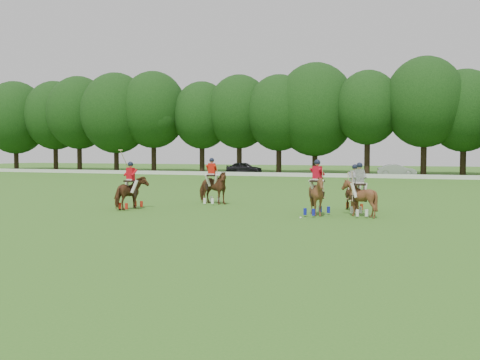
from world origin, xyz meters
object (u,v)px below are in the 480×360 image
(polo_red_c, at_px, (317,195))
(polo_ball, at_px, (301,218))
(polo_stripe_b, at_px, (359,197))
(car_mid, at_px, (397,170))
(polo_stripe_a, at_px, (355,194))
(car_left, at_px, (244,168))
(polo_red_b, at_px, (212,187))
(polo_red_a, at_px, (131,192))

(polo_red_c, height_order, polo_ball, polo_red_c)
(polo_red_c, relative_size, polo_ball, 26.91)
(polo_stripe_b, bearing_deg, car_mid, 92.28)
(polo_stripe_a, relative_size, polo_stripe_b, 0.94)
(car_left, height_order, polo_red_b, polo_red_b)
(polo_red_a, xyz_separation_m, polo_ball, (8.51, -0.66, -0.78))
(polo_red_c, distance_m, polo_stripe_b, 1.78)
(polo_stripe_b, height_order, polo_ball, polo_stripe_b)
(polo_red_b, bearing_deg, car_mid, 79.91)
(car_left, relative_size, polo_stripe_a, 2.06)
(polo_red_b, distance_m, polo_red_c, 7.05)
(car_mid, distance_m, polo_ball, 41.04)
(polo_stripe_b, distance_m, polo_ball, 2.82)
(polo_stripe_a, xyz_separation_m, polo_ball, (-1.57, -4.00, -0.73))
(car_mid, xyz_separation_m, polo_stripe_a, (1.01, -37.03, 0.08))
(car_left, xyz_separation_m, polo_stripe_b, (19.86, -39.34, 0.06))
(car_left, bearing_deg, polo_red_a, -170.74)
(polo_red_b, relative_size, polo_red_c, 1.01)
(polo_stripe_b, bearing_deg, polo_red_b, 161.17)
(car_mid, bearing_deg, car_left, 79.58)
(polo_red_b, distance_m, polo_stripe_a, 7.54)
(polo_stripe_a, bearing_deg, polo_red_c, -114.07)
(polo_red_a, xyz_separation_m, polo_red_b, (2.56, 3.78, 0.07))
(car_left, relative_size, polo_stripe_b, 1.95)
(polo_red_b, xyz_separation_m, polo_stripe_a, (7.52, -0.44, -0.12))
(polo_red_c, xyz_separation_m, polo_stripe_b, (1.74, 0.35, -0.06))
(polo_stripe_a, height_order, polo_ball, polo_stripe_a)
(car_left, relative_size, polo_red_c, 1.85)
(polo_red_b, relative_size, polo_ball, 27.09)
(polo_red_a, height_order, polo_red_b, polo_red_a)
(polo_stripe_b, bearing_deg, polo_red_a, -174.47)
(car_mid, relative_size, polo_stripe_b, 1.83)
(polo_red_b, bearing_deg, polo_red_c, -26.09)
(car_left, bearing_deg, polo_red_c, -159.07)
(car_mid, height_order, polo_stripe_b, polo_stripe_b)
(polo_red_b, xyz_separation_m, polo_stripe_b, (8.07, -2.75, -0.07))
(car_mid, bearing_deg, polo_red_a, 156.92)
(car_left, relative_size, polo_red_a, 1.58)
(car_mid, height_order, polo_ball, car_mid)
(polo_red_a, bearing_deg, polo_red_b, 55.90)
(polo_red_b, relative_size, polo_stripe_a, 1.12)
(polo_red_a, xyz_separation_m, polo_stripe_b, (10.63, 1.03, 0.00))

